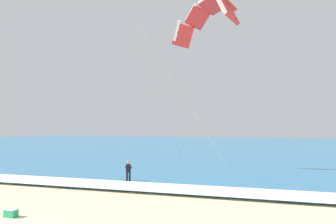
{
  "coord_description": "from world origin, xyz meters",
  "views": [
    {
      "loc": [
        9.96,
        -9.7,
        4.13
      ],
      "look_at": [
        1.79,
        14.3,
        5.29
      ],
      "focal_mm": 36.37,
      "sensor_mm": 36.0,
      "label": 1
    }
  ],
  "objects_px": {
    "kitesurfer": "(128,171)",
    "kite_primary": "(206,15)",
    "cooler_box": "(11,213)",
    "surfboard": "(128,184)"
  },
  "relations": [
    {
      "from": "kitesurfer",
      "to": "kite_primary",
      "type": "xyz_separation_m",
      "value": [
        4.92,
        4.4,
        12.5
      ]
    },
    {
      "from": "surfboard",
      "to": "cooler_box",
      "type": "xyz_separation_m",
      "value": [
        -1.15,
        -10.1,
        0.18
      ]
    },
    {
      "from": "kite_primary",
      "to": "kitesurfer",
      "type": "bearing_deg",
      "value": -138.21
    },
    {
      "from": "surfboard",
      "to": "kitesurfer",
      "type": "distance_m",
      "value": 0.91
    },
    {
      "from": "surfboard",
      "to": "kitesurfer",
      "type": "height_order",
      "value": "kitesurfer"
    },
    {
      "from": "surfboard",
      "to": "cooler_box",
      "type": "relative_size",
      "value": 2.52
    },
    {
      "from": "surfboard",
      "to": "kite_primary",
      "type": "relative_size",
      "value": 0.11
    },
    {
      "from": "cooler_box",
      "to": "kite_primary",
      "type": "bearing_deg",
      "value": 67.34
    },
    {
      "from": "surfboard",
      "to": "kite_primary",
      "type": "xyz_separation_m",
      "value": [
        4.91,
        4.41,
        13.42
      ]
    },
    {
      "from": "cooler_box",
      "to": "surfboard",
      "type": "bearing_deg",
      "value": 83.53
    }
  ]
}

